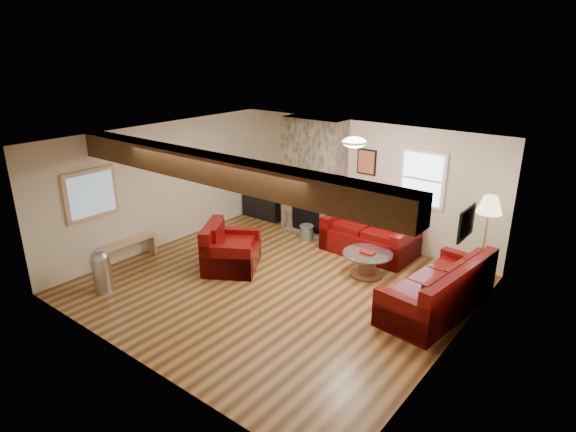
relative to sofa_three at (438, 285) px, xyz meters
name	(u,v)px	position (x,y,z in m)	size (l,w,h in m)	color
room	(275,218)	(-2.48, -0.93, 0.83)	(8.00, 8.00, 8.00)	#502E15
oak_beam	(217,170)	(-2.48, -2.18, 1.89)	(6.00, 0.36, 0.38)	#311D0E
chimney_breast	(313,178)	(-3.48, 1.56, 0.80)	(1.40, 0.67, 2.50)	#3C382E
back_window	(422,179)	(-1.13, 1.78, 1.13)	(0.90, 0.08, 1.10)	white
hatch_window	(91,194)	(-5.44, -2.43, 1.03)	(0.08, 1.00, 0.90)	tan
ceiling_dome	(354,144)	(-1.58, -0.03, 2.02)	(0.40, 0.40, 0.18)	white
artwork_back	(366,162)	(-2.33, 1.78, 1.28)	(0.42, 0.06, 0.52)	black
artwork_right	(466,223)	(0.48, -0.63, 1.33)	(0.06, 0.55, 0.42)	black
sofa_three	(438,285)	(0.00, 0.00, 0.00)	(2.17, 0.91, 0.84)	#460505
loveseat	(370,231)	(-1.90, 1.30, 0.05)	(1.76, 1.01, 0.93)	#460505
armchair_red	(231,246)	(-3.57, -0.89, 0.01)	(1.05, 0.92, 0.85)	#460505
coffee_table	(367,264)	(-1.44, 0.38, -0.20)	(0.89, 0.89, 0.47)	#492817
tv_cabinet	(264,207)	(-4.93, 1.60, -0.16)	(1.02, 0.41, 0.51)	black
television	(264,187)	(-4.93, 1.60, 0.32)	(0.81, 0.11, 0.47)	black
floor_lamp	(489,210)	(0.28, 1.24, 0.96)	(0.41, 0.41, 1.62)	tan
pine_bench	(129,251)	(-5.31, -1.89, -0.21)	(0.26, 1.13, 0.42)	tan
pedal_bin	(102,271)	(-4.64, -2.87, -0.04)	(0.30, 0.30, 0.76)	#A9A9AE
coal_bucket	(307,232)	(-3.31, 1.11, -0.27)	(0.33, 0.33, 0.31)	gray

